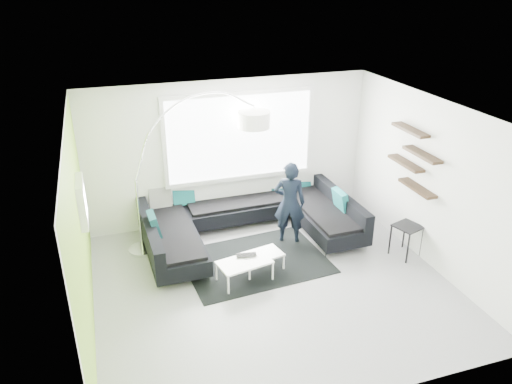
% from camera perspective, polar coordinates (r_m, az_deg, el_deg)
% --- Properties ---
extents(ground, '(5.50, 5.50, 0.00)m').
position_cam_1_polar(ground, '(8.12, 1.90, -10.55)').
color(ground, gray).
rests_on(ground, ground).
extents(room_shell, '(5.54, 5.04, 2.82)m').
position_cam_1_polar(room_shell, '(7.43, 1.83, 1.90)').
color(room_shell, white).
rests_on(room_shell, ground).
extents(sectional_sofa, '(3.88, 2.46, 0.82)m').
position_cam_1_polar(sectional_sofa, '(9.22, -0.78, -3.34)').
color(sectional_sofa, black).
rests_on(sectional_sofa, ground).
extents(rug, '(2.51, 1.91, 0.01)m').
position_cam_1_polar(rug, '(8.69, -0.07, -7.91)').
color(rug, black).
rests_on(rug, ground).
extents(coffee_table, '(1.19, 0.83, 0.36)m').
position_cam_1_polar(coffee_table, '(8.26, -0.33, -8.40)').
color(coffee_table, white).
rests_on(coffee_table, ground).
extents(arc_lamp, '(2.60, 1.01, 2.73)m').
position_cam_1_polar(arc_lamp, '(8.62, -13.61, 1.26)').
color(arc_lamp, silver).
rests_on(arc_lamp, ground).
extents(side_table, '(0.54, 0.54, 0.58)m').
position_cam_1_polar(side_table, '(9.12, 16.76, -5.33)').
color(side_table, black).
rests_on(side_table, ground).
extents(person, '(0.83, 0.78, 1.55)m').
position_cam_1_polar(person, '(8.98, 3.86, -1.23)').
color(person, black).
rests_on(person, ground).
extents(laptop, '(0.39, 0.31, 0.03)m').
position_cam_1_polar(laptop, '(8.12, -1.07, -7.42)').
color(laptop, black).
rests_on(laptop, coffee_table).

